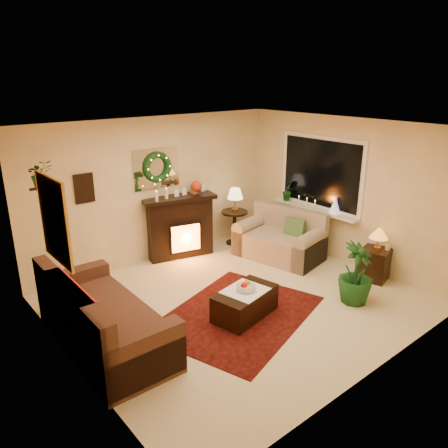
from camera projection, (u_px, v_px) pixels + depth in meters
floor at (239, 301)px, 6.66m from camera, size 5.00×5.00×0.00m
ceiling at (241, 128)px, 5.82m from camera, size 5.00×5.00×0.00m
wall_back at (157, 190)px, 7.88m from camera, size 5.00×5.00×0.00m
wall_front at (381, 273)px, 4.60m from camera, size 5.00×5.00×0.00m
wall_left at (67, 267)px, 4.74m from camera, size 4.50×4.50×0.00m
wall_right at (345, 192)px, 7.74m from camera, size 4.50×4.50×0.00m
area_rug at (238, 315)px, 6.27m from camera, size 2.73×2.36×0.01m
sofa at (104, 314)px, 5.47m from camera, size 1.02×2.24×0.96m
red_throw at (95, 308)px, 5.56m from camera, size 0.72×1.17×0.02m
fireplace at (179, 228)px, 8.16m from camera, size 1.26×0.66×1.10m
poinsettia at (196, 186)px, 8.11m from camera, size 0.21×0.21×0.21m
mantel_candle_a at (157, 196)px, 7.60m from camera, size 0.06×0.06×0.18m
mantel_candle_b at (166, 194)px, 7.77m from camera, size 0.06×0.06×0.19m
mantel_mirror at (157, 168)px, 7.74m from camera, size 0.92×0.02×0.72m
wreath at (158, 167)px, 7.70m from camera, size 0.55×0.11×0.55m
wall_art at (84, 188)px, 6.97m from camera, size 0.32×0.03×0.48m
gold_mirror at (54, 220)px, 4.82m from camera, size 0.03×0.84×1.00m
hanging_plant at (42, 186)px, 5.38m from camera, size 0.33×0.28×0.36m
loveseat at (279, 236)px, 8.11m from camera, size 1.20×1.71×0.90m
window_frame at (321, 173)px, 8.05m from camera, size 0.03×1.86×1.36m
window_glass at (320, 173)px, 8.04m from camera, size 0.02×1.70×1.22m
window_sill at (315, 209)px, 8.21m from camera, size 0.22×1.86×0.04m
mini_tree at (335, 205)px, 7.87m from camera, size 0.21×0.21×0.31m
sill_plant at (288, 191)px, 8.65m from camera, size 0.28×0.23×0.51m
side_table_round at (234, 228)px, 8.83m from camera, size 0.55×0.55×0.69m
lamp_cream at (235, 202)px, 8.66m from camera, size 0.31×0.31×0.48m
end_table_square at (375, 264)px, 7.30m from camera, size 0.53×0.53×0.53m
lamp_tiffany at (378, 238)px, 7.11m from camera, size 0.31×0.31×0.45m
coffee_table at (245, 303)px, 6.19m from camera, size 1.04×0.71×0.40m
fruit_bowl at (246, 287)px, 6.11m from camera, size 0.27×0.27×0.06m
floor_palm at (356, 275)px, 6.49m from camera, size 1.89×1.89×2.81m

